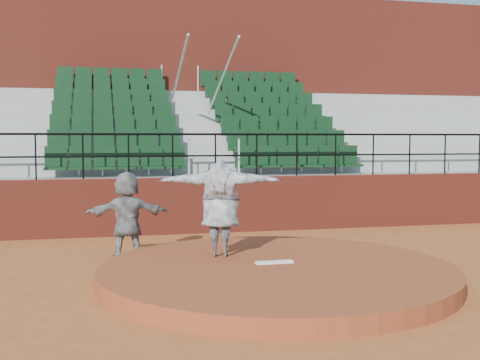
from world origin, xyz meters
TOP-DOWN VIEW (x-y plane):
  - ground at (0.00, 0.00)m, footprint 90.00×90.00m
  - pitchers_mound at (0.00, 0.00)m, footprint 5.50×5.50m
  - pitching_rubber at (0.00, 0.15)m, footprint 0.60×0.15m
  - boundary_wall at (0.00, 5.00)m, footprint 24.00×0.30m
  - wall_railing at (0.00, 5.00)m, footprint 24.04×0.05m
  - seating_deck at (0.00, 8.65)m, footprint 24.00×5.97m
  - press_box_facade at (0.00, 12.60)m, footprint 24.00×3.00m
  - pitcher at (-0.71, 0.91)m, footprint 2.09×1.08m
  - fielder at (-2.17, 2.26)m, footprint 1.49×0.48m

SIDE VIEW (x-z plane):
  - ground at x=0.00m, z-range 0.00..0.00m
  - pitchers_mound at x=0.00m, z-range 0.00..0.25m
  - pitching_rubber at x=0.00m, z-range 0.25..0.28m
  - boundary_wall at x=0.00m, z-range 0.00..1.30m
  - fielder at x=-2.17m, z-range 0.00..1.61m
  - pitcher at x=-0.71m, z-range 0.25..1.89m
  - seating_deck at x=0.00m, z-range -0.87..3.76m
  - wall_railing at x=0.00m, z-range 1.52..2.54m
  - press_box_facade at x=0.00m, z-range 0.00..7.10m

